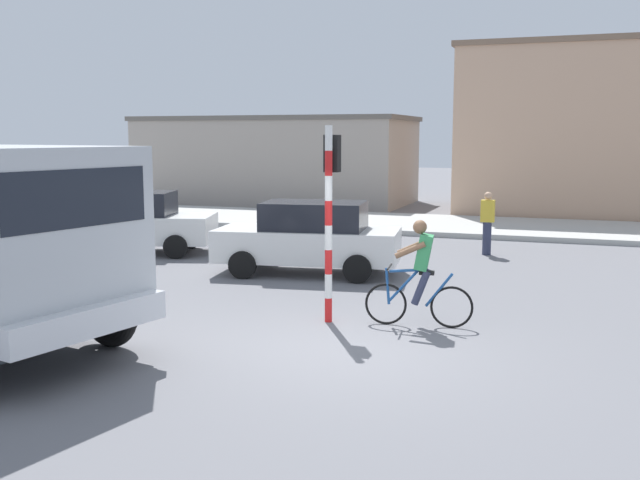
{
  "coord_description": "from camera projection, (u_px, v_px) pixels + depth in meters",
  "views": [
    {
      "loc": [
        3.08,
        -9.63,
        3.04
      ],
      "look_at": [
        -1.25,
        2.5,
        1.2
      ],
      "focal_mm": 41.16,
      "sensor_mm": 36.0,
      "label": 1
    }
  ],
  "objects": [
    {
      "name": "car_white_mid",
      "position": [
        309.0,
        237.0,
        16.16
      ],
      "size": [
        4.2,
        2.3,
        1.6
      ],
      "color": "white",
      "rests_on": "ground"
    },
    {
      "name": "ground_plane",
      "position": [
        344.0,
        351.0,
        10.43
      ],
      "size": [
        120.0,
        120.0,
        0.0
      ],
      "primitive_type": "plane",
      "color": "slate"
    },
    {
      "name": "building_mid_block",
      "position": [
        616.0,
        131.0,
        27.85
      ],
      "size": [
        11.52,
        6.89,
        6.4
      ],
      "color": "tan",
      "rests_on": "ground"
    },
    {
      "name": "cyclist",
      "position": [
        420.0,
        273.0,
        11.65
      ],
      "size": [
        1.72,
        0.52,
        1.72
      ],
      "color": "black",
      "rests_on": "ground"
    },
    {
      "name": "car_red_near",
      "position": [
        134.0,
        222.0,
        19.03
      ],
      "size": [
        4.32,
        2.79,
        1.6
      ],
      "color": "white",
      "rests_on": "ground"
    },
    {
      "name": "building_corner_left",
      "position": [
        277.0,
        160.0,
        33.39
      ],
      "size": [
        12.14,
        5.84,
        3.88
      ],
      "color": "#9E9389",
      "rests_on": "ground"
    },
    {
      "name": "traffic_light_pole",
      "position": [
        330.0,
        196.0,
        11.85
      ],
      "size": [
        0.24,
        0.43,
        3.2
      ],
      "color": "red",
      "rests_on": "ground"
    },
    {
      "name": "pedestrian_near_kerb",
      "position": [
        487.0,
        222.0,
        18.73
      ],
      "size": [
        0.34,
        0.22,
        1.62
      ],
      "color": "#2D334C",
      "rests_on": "ground"
    },
    {
      "name": "sidewalk_far",
      "position": [
        479.0,
        227.0,
        24.04
      ],
      "size": [
        80.0,
        5.0,
        0.16
      ],
      "primitive_type": "cube",
      "color": "#ADADA8",
      "rests_on": "ground"
    }
  ]
}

